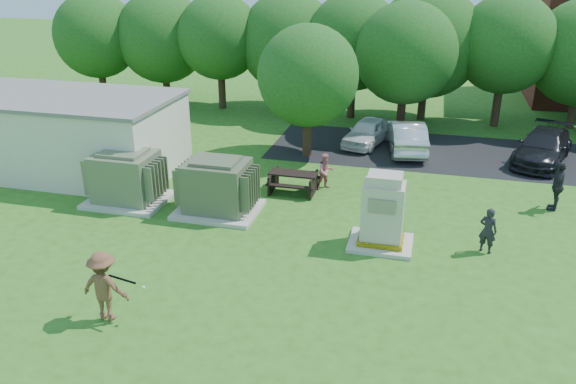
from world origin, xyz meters
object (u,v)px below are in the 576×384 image
(person_walking_right, at_px, (558,186))
(picnic_table, at_px, (293,180))
(transformer_right, at_px, (217,188))
(batter, at_px, (104,286))
(person_at_picnic, at_px, (326,171))
(car_dark, at_px, (543,147))
(car_white, at_px, (367,132))
(car_silver_a, at_px, (407,136))
(person_by_generator, at_px, (488,230))
(transformer_left, at_px, (126,178))
(generator_cabinet, at_px, (383,215))

(person_walking_right, bearing_deg, picnic_table, -69.51)
(transformer_right, distance_m, batter, 6.96)
(batter, xyz_separation_m, person_at_picnic, (3.85, 10.13, -0.23))
(person_at_picnic, bearing_deg, car_dark, -3.64)
(car_white, bearing_deg, person_walking_right, -22.89)
(batter, bearing_deg, car_silver_a, -113.20)
(car_dark, bearing_deg, person_by_generator, -89.14)
(batter, bearing_deg, car_dark, -129.34)
(person_at_picnic, xyz_separation_m, car_white, (0.93, 6.20, -0.10))
(picnic_table, distance_m, person_at_picnic, 1.38)
(transformer_left, bearing_deg, person_walking_right, 11.91)
(transformer_right, xyz_separation_m, batter, (-0.43, -6.94, 0.01))
(picnic_table, xyz_separation_m, car_dark, (10.20, 6.29, 0.20))
(person_by_generator, distance_m, car_dark, 10.01)
(batter, xyz_separation_m, car_white, (4.78, 16.33, -0.33))
(picnic_table, height_order, batter, batter)
(car_white, bearing_deg, transformer_left, -115.58)
(car_dark, bearing_deg, picnic_table, -129.88)
(person_at_picnic, height_order, car_dark, person_at_picnic)
(generator_cabinet, relative_size, car_white, 0.66)
(person_at_picnic, bearing_deg, picnic_table, 173.21)
(generator_cabinet, bearing_deg, picnic_table, 136.81)
(batter, relative_size, person_at_picnic, 1.31)
(transformer_right, xyz_separation_m, person_walking_right, (12.11, 3.34, -0.03))
(person_by_generator, bearing_deg, batter, 53.91)
(transformer_left, height_order, car_dark, transformer_left)
(person_at_picnic, height_order, car_silver_a, person_at_picnic)
(generator_cabinet, bearing_deg, transformer_right, 169.77)
(car_white, distance_m, car_silver_a, 2.02)
(generator_cabinet, relative_size, car_silver_a, 0.56)
(transformer_left, height_order, car_silver_a, transformer_left)
(generator_cabinet, relative_size, picnic_table, 1.30)
(transformer_left, relative_size, person_by_generator, 1.95)
(transformer_left, height_order, person_walking_right, transformer_left)
(person_by_generator, relative_size, car_silver_a, 0.34)
(car_silver_a, relative_size, car_dark, 0.91)
(picnic_table, distance_m, batter, 9.85)
(transformer_left, bearing_deg, person_at_picnic, 24.10)
(transformer_left, bearing_deg, car_white, 49.36)
(person_at_picnic, distance_m, car_dark, 10.63)
(transformer_right, xyz_separation_m, car_dark, (12.44, 8.83, -0.25))
(picnic_table, height_order, car_dark, car_dark)
(generator_cabinet, distance_m, picnic_table, 5.34)
(car_white, bearing_deg, car_silver_a, -0.05)
(car_white, height_order, car_silver_a, car_silver_a)
(picnic_table, bearing_deg, batter, -105.70)
(batter, bearing_deg, generator_cabinet, -138.33)
(transformer_right, relative_size, car_dark, 0.61)
(transformer_left, distance_m, generator_cabinet, 9.87)
(batter, relative_size, person_by_generator, 1.27)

